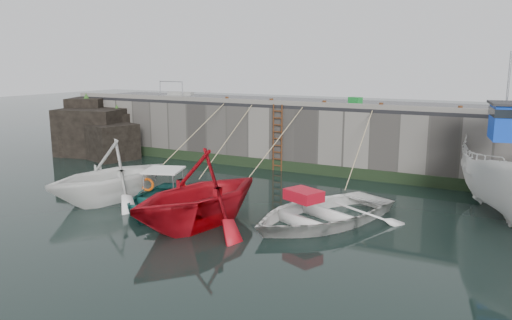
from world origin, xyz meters
The scene contains 23 objects.
ground centered at (0.00, 0.00, 0.00)m, with size 120.00×120.00×0.00m, color black.
quay_back centered at (0.00, 12.50, 1.50)m, with size 30.00×5.00×3.00m, color slate.
road_back centered at (0.00, 12.50, 3.08)m, with size 30.00×5.00×0.16m, color black.
kerb_back centered at (0.00, 10.15, 3.26)m, with size 30.00×0.30×0.20m, color slate.
algae_back centered at (0.00, 9.96, 0.25)m, with size 30.00×0.08×0.50m, color black.
rock_outcrop centered at (-12.92, 9.11, 1.26)m, with size 5.85×4.24×3.41m.
ladder centered at (-2.00, 9.91, 1.59)m, with size 0.51×0.08×3.20m.
boat_near_white centered at (-5.32, 2.19, 0.00)m, with size 4.29×4.97×2.62m, color white.
boat_near_white_rope centered at (-5.32, 7.34, 0.00)m, with size 0.04×5.92×3.10m, color tan, non-canonical shape.
boat_near_blue centered at (-3.12, 2.40, 0.00)m, with size 3.38×4.73×0.98m, color #18544E.
boat_near_blue_rope centered at (-3.12, 7.45, 0.00)m, with size 0.04×5.73×3.10m, color tan, non-canonical shape.
boat_near_blacktrim centered at (-0.71, 1.35, 0.00)m, with size 4.53×5.25×2.77m, color red.
boat_near_blacktrim_rope centered at (-0.71, 6.93, 0.00)m, with size 0.04×6.67×3.10m, color tan, non-canonical shape.
boat_near_navy centered at (2.65, 3.50, 0.00)m, with size 4.02×5.62×1.16m, color white.
boat_near_navy_rope centered at (2.65, 8.00, 0.00)m, with size 0.04×4.77×3.10m, color tan, non-canonical shape.
boat_far_white centered at (7.89, 8.04, 1.22)m, with size 4.14×7.94×5.92m.
fish_crate centered at (0.99, 12.42, 3.32)m, with size 0.61×0.38×0.32m, color #18852E.
railing centered at (-8.75, 11.25, 3.36)m, with size 1.60×1.05×1.00m.
bollard_a centered at (-5.00, 10.25, 3.30)m, with size 0.18×0.18×0.28m, color #3F1E0F.
bollard_b centered at (-2.50, 10.25, 3.30)m, with size 0.18×0.18×0.28m, color #3F1E0F.
bollard_c centered at (0.20, 10.25, 3.30)m, with size 0.18×0.18×0.28m, color #3F1E0F.
bollard_d centered at (2.80, 10.25, 3.30)m, with size 0.18×0.18×0.28m, color #3F1E0F.
bollard_e centered at (6.00, 10.25, 3.30)m, with size 0.18×0.18×0.28m, color #3F1E0F.
Camera 1 is at (8.12, -11.40, 5.20)m, focal length 35.00 mm.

